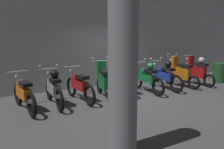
# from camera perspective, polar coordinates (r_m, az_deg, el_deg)

# --- Properties ---
(ground_plane) EXTENTS (80.00, 80.00, 0.00)m
(ground_plane) POSITION_cam_1_polar(r_m,az_deg,el_deg) (7.77, 5.44, -5.68)
(ground_plane) COLOR #4C4C4F
(back_wall) EXTENTS (16.00, 0.30, 3.31)m
(back_wall) POSITION_cam_1_polar(r_m,az_deg,el_deg) (9.52, -2.38, 7.39)
(back_wall) COLOR #ADADB2
(back_wall) RESTS_ON ground
(motorbike_slot_0) EXTENTS (0.56, 1.95, 1.03)m
(motorbike_slot_0) POSITION_cam_1_polar(r_m,az_deg,el_deg) (6.84, -20.57, -4.27)
(motorbike_slot_0) COLOR black
(motorbike_slot_0) RESTS_ON ground
(motorbike_slot_1) EXTENTS (0.59, 1.95, 1.15)m
(motorbike_slot_1) POSITION_cam_1_polar(r_m,az_deg,el_deg) (7.06, -13.93, -3.15)
(motorbike_slot_1) COLOR black
(motorbike_slot_1) RESTS_ON ground
(motorbike_slot_2) EXTENTS (0.56, 1.95, 1.03)m
(motorbike_slot_2) POSITION_cam_1_polar(r_m,az_deg,el_deg) (7.41, -7.89, -2.61)
(motorbike_slot_2) COLOR black
(motorbike_slot_2) RESTS_ON ground
(motorbike_slot_3) EXTENTS (0.58, 1.67, 1.29)m
(motorbike_slot_3) POSITION_cam_1_polar(r_m,az_deg,el_deg) (7.72, -1.99, -1.71)
(motorbike_slot_3) COLOR black
(motorbike_slot_3) RESTS_ON ground
(motorbike_slot_4) EXTENTS (0.59, 1.68, 1.29)m
(motorbike_slot_4) POSITION_cam_1_polar(r_m,az_deg,el_deg) (8.17, 2.99, -0.76)
(motorbike_slot_4) COLOR black
(motorbike_slot_4) RESTS_ON ground
(motorbike_slot_5) EXTENTS (0.59, 1.95, 1.15)m
(motorbike_slot_5) POSITION_cam_1_polar(r_m,az_deg,el_deg) (8.49, 8.44, -0.72)
(motorbike_slot_5) COLOR black
(motorbike_slot_5) RESTS_ON ground
(motorbike_slot_6) EXTENTS (0.59, 1.95, 1.15)m
(motorbike_slot_6) POSITION_cam_1_polar(r_m,az_deg,el_deg) (9.04, 12.54, -0.19)
(motorbike_slot_6) COLOR black
(motorbike_slot_6) RESTS_ON ground
(motorbike_slot_7) EXTENTS (0.58, 1.67, 1.29)m
(motorbike_slot_7) POSITION_cam_1_polar(r_m,az_deg,el_deg) (9.60, 16.24, 0.25)
(motorbike_slot_7) COLOR black
(motorbike_slot_7) RESTS_ON ground
(motorbike_slot_8) EXTENTS (0.56, 1.68, 1.18)m
(motorbike_slot_8) POSITION_cam_1_polar(r_m,az_deg,el_deg) (10.17, 19.81, 0.81)
(motorbike_slot_8) COLOR black
(motorbike_slot_8) RESTS_ON ground
(support_pillar) EXTENTS (0.51, 0.51, 3.31)m
(support_pillar) POSITION_cam_1_polar(r_m,az_deg,el_deg) (3.92, 2.66, 3.30)
(support_pillar) COLOR gray
(support_pillar) RESTS_ON ground
(trash_bin) EXTENTS (0.50, 0.50, 0.82)m
(trash_bin) POSITION_cam_1_polar(r_m,az_deg,el_deg) (11.06, 24.41, 0.40)
(trash_bin) COLOR #26592D
(trash_bin) RESTS_ON ground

